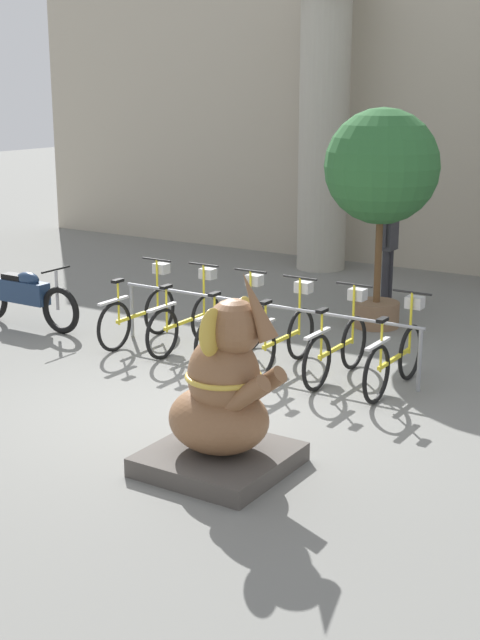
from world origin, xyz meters
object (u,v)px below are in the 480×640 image
object	(u,v)px
bicycle_0	(139,313)
bicycle_3	(283,336)
bicycle_4	(338,346)
bicycle_2	(233,327)
elephant_statue	(223,404)
person_pedestrian	(389,237)
bicycle_5	(396,356)
bicycle_1	(186,319)
motorcycle	(25,296)
potted_tree	(382,172)

from	to	relation	value
bicycle_0	bicycle_3	size ratio (longest dim) A/B	1.00
bicycle_4	bicycle_2	bearing A→B (deg)	179.48
bicycle_0	bicycle_3	world-z (taller)	same
elephant_statue	person_pedestrian	size ratio (longest dim) A/B	1.06
bicycle_2	bicycle_4	world-z (taller)	same
bicycle_4	bicycle_5	size ratio (longest dim) A/B	1.00
bicycle_2	bicycle_5	xyz separation A→B (m)	(2.24, -0.02, 0.00)
bicycle_0	bicycle_5	bearing A→B (deg)	0.56
bicycle_0	bicycle_2	bearing A→B (deg)	2.28
elephant_statue	bicycle_1	bearing A→B (deg)	130.93
bicycle_5	motorcycle	size ratio (longest dim) A/B	0.79
motorcycle	person_pedestrian	world-z (taller)	person_pedestrian
bicycle_4	motorcycle	bearing A→B (deg)	-176.21
bicycle_2	potted_tree	xyz separation A→B (m)	(0.90, 2.42, 1.82)
bicycle_3	potted_tree	world-z (taller)	potted_tree
bicycle_1	bicycle_3	bearing A→B (deg)	-0.93
bicycle_4	potted_tree	xyz separation A→B (m)	(-0.59, 2.44, 1.82)
bicycle_0	elephant_statue	xyz separation A→B (m)	(3.29, -2.87, 0.23)
elephant_statue	bicycle_3	bearing A→B (deg)	109.80
bicycle_3	elephant_statue	size ratio (longest dim) A/B	0.86
bicycle_0	elephant_statue	bearing A→B (deg)	-41.09
bicycle_0	bicycle_1	distance (m)	0.75
motorcycle	bicycle_3	bearing A→B (deg)	4.38
bicycle_4	bicycle_5	world-z (taller)	same
bicycle_3	bicycle_4	distance (m)	0.75
bicycle_3	bicycle_5	xyz separation A→B (m)	(1.49, -0.00, 0.00)
bicycle_0	motorcycle	size ratio (longest dim) A/B	0.79
bicycle_2	person_pedestrian	size ratio (longest dim) A/B	0.92
bicycle_0	motorcycle	xyz separation A→B (m)	(-1.90, -0.28, 0.05)
bicycle_2	elephant_statue	bearing A→B (deg)	-58.50
bicycle_0	potted_tree	size ratio (longest dim) A/B	0.53
bicycle_1	elephant_statue	distance (m)	3.88
person_pedestrian	potted_tree	world-z (taller)	potted_tree
bicycle_1	motorcycle	distance (m)	2.67
bicycle_2	bicycle_3	size ratio (longest dim) A/B	1.00
bicycle_3	person_pedestrian	xyz separation A→B (m)	(-0.27, 3.79, 0.68)
elephant_statue	bicycle_4	bearing A→B (deg)	95.85
elephant_statue	person_pedestrian	xyz separation A→B (m)	(-1.31, 6.70, 0.45)
bicycle_0	motorcycle	distance (m)	1.92
bicycle_3	bicycle_5	world-z (taller)	same
bicycle_4	potted_tree	world-z (taller)	potted_tree
motorcycle	potted_tree	size ratio (longest dim) A/B	0.67
bicycle_1	bicycle_2	world-z (taller)	same
bicycle_1	person_pedestrian	xyz separation A→B (m)	(1.23, 3.77, 0.68)
bicycle_4	bicycle_5	distance (m)	0.75
bicycle_1	potted_tree	xyz separation A→B (m)	(1.65, 2.42, 1.82)
bicycle_2	potted_tree	world-z (taller)	potted_tree
elephant_statue	bicycle_5	bearing A→B (deg)	81.21
bicycle_0	bicycle_5	world-z (taller)	same
motorcycle	person_pedestrian	bearing A→B (deg)	46.72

